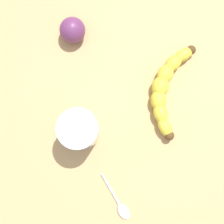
% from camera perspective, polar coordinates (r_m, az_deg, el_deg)
% --- Properties ---
extents(wooden_tabletop, '(1.20, 1.20, 0.03)m').
position_cam_1_polar(wooden_tabletop, '(0.71, 4.87, 1.44)').
color(wooden_tabletop, tan).
rests_on(wooden_tabletop, ground).
extents(banana, '(0.22, 0.10, 0.04)m').
position_cam_1_polar(banana, '(0.69, 10.35, 4.25)').
color(banana, yellow).
rests_on(banana, wooden_tabletop).
extents(smoothie_glass, '(0.08, 0.08, 0.11)m').
position_cam_1_polar(smoothie_glass, '(0.64, -5.69, -3.58)').
color(smoothie_glass, silver).
rests_on(smoothie_glass, wooden_tabletop).
extents(plum_fruit, '(0.06, 0.06, 0.06)m').
position_cam_1_polar(plum_fruit, '(0.71, -7.12, 14.81)').
color(plum_fruit, '#6B3360').
rests_on(plum_fruit, wooden_tabletop).
extents(teaspoon, '(0.07, 0.10, 0.01)m').
position_cam_1_polar(teaspoon, '(0.69, 2.19, -17.75)').
color(teaspoon, silver).
rests_on(teaspoon, wooden_tabletop).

